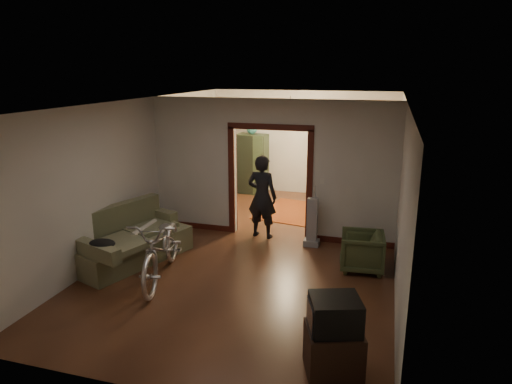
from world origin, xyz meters
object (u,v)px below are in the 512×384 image
at_px(desk, 333,190).
at_px(sofa, 131,235).
at_px(locker, 252,164).
at_px(person, 262,197).
at_px(bicycle, 162,247).
at_px(armchair, 362,251).

bearing_deg(desk, sofa, -109.28).
distance_m(locker, desk, 2.34).
xyz_separation_m(sofa, person, (1.92, 1.83, 0.36)).
relative_size(locker, desk, 1.83).
relative_size(bicycle, locker, 1.28).
bearing_deg(person, desk, -101.98).
height_order(person, desk, person).
xyz_separation_m(armchair, desk, (-0.99, 3.97, -0.00)).
bearing_deg(bicycle, person, 52.66).
distance_m(sofa, desk, 5.62).
distance_m(sofa, locker, 5.12).
relative_size(bicycle, armchair, 2.88).
height_order(sofa, person, person).
bearing_deg(armchair, person, -121.64).
relative_size(sofa, person, 1.25).
bearing_deg(armchair, bicycle, -72.43).
distance_m(bicycle, locker, 5.56).
bearing_deg(armchair, sofa, -83.63).
distance_m(armchair, desk, 4.10).
bearing_deg(bicycle, desk, 54.72).
bearing_deg(desk, person, -97.34).
bearing_deg(person, armchair, 161.34).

